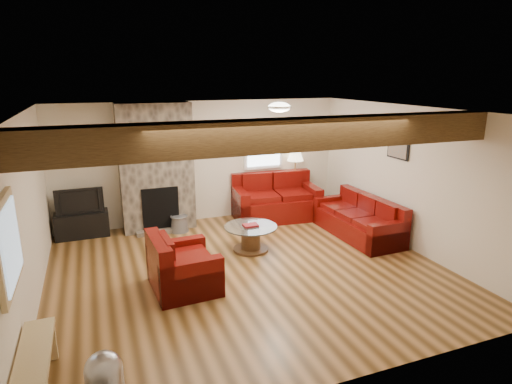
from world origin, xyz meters
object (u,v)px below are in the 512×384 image
sofa_three (358,217)px  tv_cabinet (82,225)px  loveseat (276,197)px  coffee_table (251,238)px  floor_lamp (295,158)px  armchair_red (184,262)px  television (80,200)px

sofa_three → tv_cabinet: sofa_three is taller
loveseat → coffee_table: size_ratio=1.93×
loveseat → tv_cabinet: (-3.89, 0.30, -0.23)m
floor_lamp → sofa_three: bearing=-76.9°
armchair_red → tv_cabinet: size_ratio=1.04×
floor_lamp → coffee_table: bearing=-133.8°
sofa_three → television: television is taller
sofa_three → armchair_red: (-3.55, -0.89, 0.03)m
armchair_red → coffee_table: bearing=-58.8°
coffee_table → sofa_three: bearing=-1.5°
television → floor_lamp: 4.52m
armchair_red → floor_lamp: floor_lamp is taller
sofa_three → television: bearing=-112.0°
sofa_three → coffee_table: (-2.16, 0.06, -0.15)m
tv_cabinet → coffee_table: bearing=-32.8°
loveseat → floor_lamp: size_ratio=1.26×
sofa_three → tv_cabinet: 5.26m
coffee_table → floor_lamp: floor_lamp is taller
tv_cabinet → sofa_three: bearing=-20.5°
armchair_red → floor_lamp: (3.11, 2.76, 0.80)m
sofa_three → floor_lamp: 2.08m
coffee_table → tv_cabinet: 3.29m
armchair_red → tv_cabinet: bearing=23.5°
floor_lamp → tv_cabinet: bearing=-179.7°
loveseat → television: (-3.89, 0.30, 0.25)m
tv_cabinet → floor_lamp: floor_lamp is taller
sofa_three → floor_lamp: size_ratio=1.38×
armchair_red → tv_cabinet: (-1.38, 2.74, -0.17)m
coffee_table → tv_cabinet: bearing=147.2°
sofa_three → loveseat: size_ratio=1.10×
floor_lamp → armchair_red: bearing=-138.5°
loveseat → coffee_table: bearing=-121.4°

